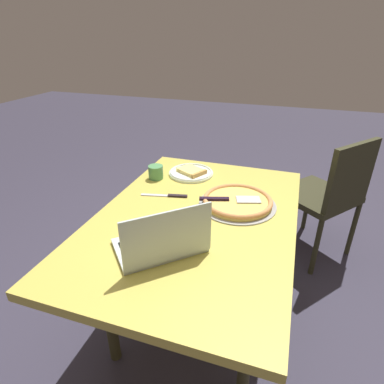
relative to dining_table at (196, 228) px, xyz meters
name	(u,v)px	position (x,y,z in m)	size (l,w,h in m)	color
ground_plane	(195,323)	(0.00, 0.00, -0.64)	(12.00, 12.00, 0.00)	#312E3D
dining_table	(196,228)	(0.00, 0.00, 0.00)	(1.31, 0.89, 0.71)	gold
laptop	(162,242)	(0.30, -0.04, 0.12)	(0.39, 0.40, 0.22)	#B6C3C1
pizza_plate	(191,172)	(-0.43, -0.17, 0.08)	(0.26, 0.26, 0.04)	white
pizza_tray	(237,201)	(-0.16, 0.16, 0.09)	(0.38, 0.38, 0.04)	#969997
table_knife	(169,196)	(-0.14, -0.19, 0.07)	(0.07, 0.24, 0.01)	silver
drink_cup	(156,172)	(-0.32, -0.34, 0.11)	(0.08, 0.08, 0.08)	#4D8D53
chair_near	(328,192)	(-0.87, 0.65, -0.13)	(0.62, 0.62, 0.89)	#31301D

